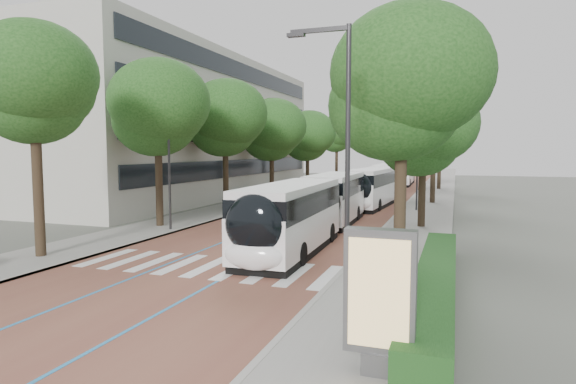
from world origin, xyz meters
name	(u,v)px	position (x,y,z in m)	size (l,w,h in m)	color
ground	(191,273)	(0.00, 0.00, 0.00)	(160.00, 160.00, 0.00)	#51544C
road	(369,191)	(0.00, 40.00, 0.01)	(11.00, 140.00, 0.02)	brown
sidewalk_left	(307,188)	(-7.50, 40.00, 0.06)	(4.00, 140.00, 0.12)	gray
sidewalk_right	(436,192)	(7.50, 40.00, 0.06)	(4.00, 140.00, 0.12)	gray
kerb_left	(322,189)	(-5.60, 40.00, 0.06)	(0.20, 140.00, 0.14)	gray
kerb_right	(418,191)	(5.60, 40.00, 0.06)	(0.20, 140.00, 0.14)	gray
zebra_crossing	(208,266)	(0.20, 1.00, 0.03)	(10.55, 3.60, 0.01)	silver
lane_line_left	(355,190)	(-1.60, 40.00, 0.02)	(0.12, 126.00, 0.01)	#2479B6
lane_line_right	(382,191)	(1.60, 40.00, 0.02)	(0.12, 126.00, 0.01)	#2479B6
office_building	(166,129)	(-19.47, 28.00, 7.00)	(18.11, 40.00, 14.00)	#BCB9AE
hedge	(436,280)	(9.10, 0.00, 0.52)	(1.20, 14.00, 0.80)	#173E15
streetlight_near	(341,147)	(6.62, -3.00, 4.82)	(1.82, 0.20, 8.00)	#2B2A2D
streetlight_far	(415,149)	(6.62, 22.00, 4.82)	(1.82, 0.20, 8.00)	#2B2A2D
lamp_post_left	(169,161)	(-6.10, 8.00, 4.12)	(0.14, 0.14, 8.00)	#2B2A2D
trees_left	(265,129)	(-7.50, 26.34, 6.74)	(6.40, 60.49, 9.63)	black
trees_right	(430,127)	(7.70, 21.36, 6.41)	(5.80, 47.72, 9.33)	black
lead_bus	(313,208)	(2.43, 8.50, 1.63)	(3.00, 18.46, 3.20)	black
bus_queued_0	(373,187)	(3.06, 24.44, 1.62)	(3.26, 12.53, 3.20)	white
bus_queued_1	(389,178)	(2.66, 37.39, 1.62)	(2.92, 12.47, 3.20)	white
bus_queued_2	(403,173)	(2.72, 51.11, 1.62)	(2.78, 12.45, 3.20)	white
ad_panel	(380,298)	(8.22, -6.29, 1.71)	(1.46, 0.56, 3.02)	#59595B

